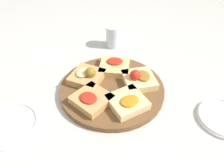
{
  "coord_description": "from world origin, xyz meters",
  "views": [
    {
      "loc": [
        -0.06,
        0.64,
        0.61
      ],
      "look_at": [
        0.0,
        0.0,
        0.04
      ],
      "focal_mm": 35.0,
      "sensor_mm": 36.0,
      "label": 1
    }
  ],
  "objects": [
    {
      "name": "ground_plane",
      "position": [
        0.0,
        0.0,
        0.0
      ],
      "size": [
        3.0,
        3.0,
        0.0
      ],
      "primitive_type": "plane",
      "color": "beige"
    },
    {
      "name": "focaccia_slice_3",
      "position": [
        0.07,
        0.09,
        0.04
      ],
      "size": [
        0.17,
        0.17,
        0.04
      ],
      "color": "tan",
      "rests_on": "serving_board"
    },
    {
      "name": "focaccia_slice_4",
      "position": [
        -0.07,
        0.09,
        0.04
      ],
      "size": [
        0.17,
        0.17,
        0.04
      ],
      "color": "#E5C689",
      "rests_on": "serving_board"
    },
    {
      "name": "plate_right",
      "position": [
        0.34,
        0.21,
        0.01
      ],
      "size": [
        0.21,
        0.21,
        0.02
      ],
      "color": "white",
      "rests_on": "ground_plane"
    },
    {
      "name": "focaccia_slice_0",
      "position": [
        -0.11,
        -0.04,
        0.04
      ],
      "size": [
        0.16,
        0.16,
        0.06
      ],
      "color": "#E5C689",
      "rests_on": "serving_board"
    },
    {
      "name": "focaccia_slice_1",
      "position": [
        -0.0,
        -0.11,
        0.04
      ],
      "size": [
        0.13,
        0.13,
        0.04
      ],
      "color": "#DBB775",
      "rests_on": "serving_board"
    },
    {
      "name": "focaccia_slice_2",
      "position": [
        0.11,
        -0.03,
        0.04
      ],
      "size": [
        0.15,
        0.16,
        0.06
      ],
      "color": "tan",
      "rests_on": "serving_board"
    },
    {
      "name": "serving_board",
      "position": [
        0.0,
        0.0,
        0.01
      ],
      "size": [
        0.42,
        0.42,
        0.02
      ],
      "primitive_type": "cylinder",
      "color": "brown",
      "rests_on": "ground_plane"
    },
    {
      "name": "napkin_stack",
      "position": [
        0.34,
        -0.21,
        0.0
      ],
      "size": [
        0.17,
        0.16,
        0.0
      ],
      "primitive_type": "cube",
      "rotation": [
        0.0,
        0.0,
        -0.34
      ],
      "color": "white",
      "rests_on": "ground_plane"
    },
    {
      "name": "plate_left",
      "position": [
        -0.41,
        0.11,
        0.01
      ],
      "size": [
        0.19,
        0.19,
        0.02
      ],
      "color": "white",
      "rests_on": "ground_plane"
    },
    {
      "name": "water_glass",
      "position": [
        0.03,
        -0.34,
        0.05
      ],
      "size": [
        0.07,
        0.07,
        0.11
      ],
      "primitive_type": "cylinder",
      "color": "silver",
      "rests_on": "ground_plane"
    }
  ]
}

